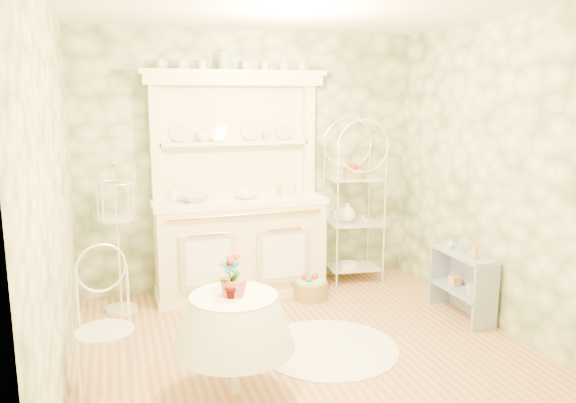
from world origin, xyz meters
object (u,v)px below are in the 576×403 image
object	(u,v)px
side_shelf	(462,284)
round_table	(235,346)
kitchen_dresser	(239,185)
floor_basket	(311,287)
bakers_rack	(354,207)
cafe_chair	(105,340)
birdcage_stand	(118,244)

from	to	relation	value
side_shelf	round_table	bearing A→B (deg)	-158.99
kitchen_dresser	round_table	distance (m)	2.17
side_shelf	floor_basket	size ratio (longest dim) A/B	1.90
bakers_rack	side_shelf	bearing A→B (deg)	-61.16
floor_basket	kitchen_dresser	bearing A→B (deg)	148.54
kitchen_dresser	bakers_rack	bearing A→B (deg)	2.24
kitchen_dresser	side_shelf	bearing A→B (deg)	-33.91
bakers_rack	cafe_chair	distance (m)	3.18
side_shelf	birdcage_stand	xyz separation A→B (m)	(-3.04, 1.08, 0.35)
bakers_rack	birdcage_stand	bearing A→B (deg)	-169.07
kitchen_dresser	bakers_rack	distance (m)	1.34
birdcage_stand	side_shelf	bearing A→B (deg)	-19.48
side_shelf	floor_basket	distance (m)	1.47
birdcage_stand	cafe_chair	bearing A→B (deg)	-94.61
bakers_rack	floor_basket	world-z (taller)	bakers_rack
bakers_rack	side_shelf	size ratio (longest dim) A/B	2.28
floor_basket	bakers_rack	bearing A→B (deg)	33.87
bakers_rack	floor_basket	size ratio (longest dim) A/B	4.35
side_shelf	birdcage_stand	world-z (taller)	birdcage_stand
side_shelf	floor_basket	world-z (taller)	side_shelf
bakers_rack	round_table	xyz separation A→B (m)	(-1.78, -2.01, -0.49)
kitchen_dresser	floor_basket	size ratio (longest dim) A/B	5.96
bakers_rack	birdcage_stand	xyz separation A→B (m)	(-2.50, -0.21, -0.17)
floor_basket	side_shelf	bearing A→B (deg)	-35.17
round_table	birdcage_stand	size ratio (longest dim) A/B	0.52
round_table	floor_basket	xyz separation A→B (m)	(1.12, 1.57, -0.22)
floor_basket	cafe_chair	bearing A→B (deg)	-146.79
bakers_rack	birdcage_stand	world-z (taller)	bakers_rack
kitchen_dresser	round_table	world-z (taller)	kitchen_dresser
side_shelf	round_table	size ratio (longest dim) A/B	1.05
cafe_chair	floor_basket	bearing A→B (deg)	17.87
bakers_rack	cafe_chair	world-z (taller)	bakers_rack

